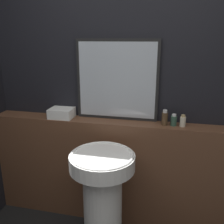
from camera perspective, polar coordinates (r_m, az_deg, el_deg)
The scene contains 8 objects.
wall_back at distance 2.26m, azimuth 3.13°, elevation 4.93°, with size 8.00×0.06×2.50m.
vanity_counter at distance 2.41m, azimuth 2.30°, elevation -13.55°, with size 2.46×0.20×0.99m.
pedestal_sink at distance 2.05m, azimuth -2.17°, elevation -18.55°, with size 0.49×0.49×0.88m.
mirror at distance 2.20m, azimuth 1.13°, elevation 7.24°, with size 0.73×0.03×0.71m.
towel_stack at distance 2.35m, azimuth -11.42°, elevation -0.22°, with size 0.22×0.18×0.09m.
shampoo_bottle at distance 2.15m, azimuth 11.95°, elevation -1.37°, with size 0.05×0.05×0.13m.
conditioner_bottle at distance 2.15m, azimuth 13.93°, elevation -1.86°, with size 0.05×0.05×0.10m.
lotion_bottle at distance 2.16m, azimuth 15.88°, elevation -2.00°, with size 0.05×0.05×0.10m.
Camera 1 is at (0.37, -0.52, 1.70)m, focal length 40.00 mm.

